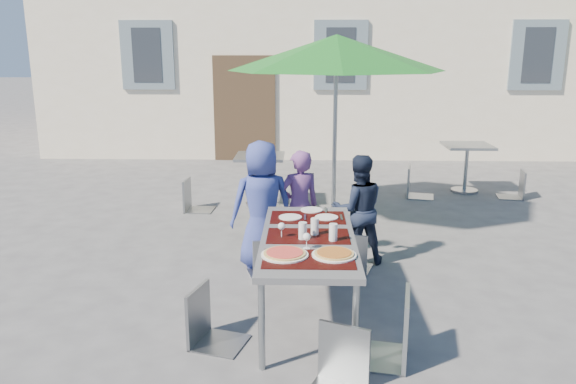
{
  "coord_description": "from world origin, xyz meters",
  "views": [
    {
      "loc": [
        -0.74,
        -4.4,
        2.3
      ],
      "look_at": [
        -0.9,
        1.07,
        0.91
      ],
      "focal_mm": 35.0,
      "sensor_mm": 36.0,
      "label": 1
    }
  ],
  "objects_px": {
    "pizza_near_left": "(285,254)",
    "bg_chair_l_0": "(192,176)",
    "pizza_near_right": "(334,254)",
    "chair_5": "(340,325)",
    "cafe_table_1": "(467,158)",
    "bg_chair_r_1": "(518,168)",
    "child_1": "(299,207)",
    "chair_4": "(393,285)",
    "dining_table": "(308,242)",
    "bg_chair_l_1": "(416,164)",
    "child_2": "(358,209)",
    "child_0": "(262,204)",
    "cafe_table_0": "(260,171)",
    "chair_3": "(208,284)",
    "chair_2": "(352,228)",
    "patio_umbrella": "(336,54)",
    "chair_0": "(269,233)",
    "chair_1": "(310,234)",
    "bg_chair_r_0": "(285,174)"
  },
  "relations": [
    {
      "from": "bg_chair_l_0",
      "to": "bg_chair_l_1",
      "type": "height_order",
      "value": "bg_chair_l_1"
    },
    {
      "from": "child_1",
      "to": "child_2",
      "type": "bearing_deg",
      "value": 157.42
    },
    {
      "from": "pizza_near_left",
      "to": "cafe_table_0",
      "type": "distance_m",
      "value": 4.2
    },
    {
      "from": "chair_1",
      "to": "chair_2",
      "type": "relative_size",
      "value": 0.99
    },
    {
      "from": "child_0",
      "to": "cafe_table_0",
      "type": "xyz_separation_m",
      "value": [
        -0.21,
        2.47,
        -0.15
      ]
    },
    {
      "from": "pizza_near_right",
      "to": "chair_4",
      "type": "distance_m",
      "value": 0.51
    },
    {
      "from": "chair_4",
      "to": "dining_table",
      "type": "bearing_deg",
      "value": 131.84
    },
    {
      "from": "chair_0",
      "to": "child_0",
      "type": "bearing_deg",
      "value": 105.03
    },
    {
      "from": "dining_table",
      "to": "chair_2",
      "type": "relative_size",
      "value": 2.16
    },
    {
      "from": "bg_chair_l_0",
      "to": "cafe_table_1",
      "type": "bearing_deg",
      "value": 16.02
    },
    {
      "from": "child_0",
      "to": "patio_umbrella",
      "type": "height_order",
      "value": "patio_umbrella"
    },
    {
      "from": "chair_0",
      "to": "chair_2",
      "type": "distance_m",
      "value": 0.88
    },
    {
      "from": "pizza_near_right",
      "to": "chair_0",
      "type": "relative_size",
      "value": 0.41
    },
    {
      "from": "chair_0",
      "to": "bg_chair_l_0",
      "type": "relative_size",
      "value": 0.96
    },
    {
      "from": "chair_1",
      "to": "chair_2",
      "type": "height_order",
      "value": "chair_2"
    },
    {
      "from": "pizza_near_left",
      "to": "patio_umbrella",
      "type": "bearing_deg",
      "value": 80.52
    },
    {
      "from": "bg_chair_r_0",
      "to": "chair_1",
      "type": "bearing_deg",
      "value": -82.49
    },
    {
      "from": "dining_table",
      "to": "bg_chair_l_0",
      "type": "relative_size",
      "value": 2.08
    },
    {
      "from": "child_1",
      "to": "child_2",
      "type": "distance_m",
      "value": 0.65
    },
    {
      "from": "chair_4",
      "to": "chair_5",
      "type": "bearing_deg",
      "value": -135.76
    },
    {
      "from": "chair_2",
      "to": "bg_chair_r_0",
      "type": "distance_m",
      "value": 2.53
    },
    {
      "from": "pizza_near_left",
      "to": "bg_chair_l_0",
      "type": "height_order",
      "value": "bg_chair_l_0"
    },
    {
      "from": "child_0",
      "to": "child_2",
      "type": "bearing_deg",
      "value": 169.81
    },
    {
      "from": "bg_chair_l_1",
      "to": "bg_chair_l_0",
      "type": "bearing_deg",
      "value": -165.36
    },
    {
      "from": "chair_0",
      "to": "bg_chair_l_1",
      "type": "bearing_deg",
      "value": 57.77
    },
    {
      "from": "child_1",
      "to": "cafe_table_1",
      "type": "bearing_deg",
      "value": -150.57
    },
    {
      "from": "pizza_near_left",
      "to": "child_1",
      "type": "height_order",
      "value": "child_1"
    },
    {
      "from": "chair_3",
      "to": "bg_chair_r_0",
      "type": "height_order",
      "value": "bg_chair_r_0"
    },
    {
      "from": "chair_0",
      "to": "bg_chair_l_0",
      "type": "xyz_separation_m",
      "value": [
        -1.27,
        2.5,
        0.02
      ]
    },
    {
      "from": "chair_0",
      "to": "chair_4",
      "type": "bearing_deg",
      "value": -56.89
    },
    {
      "from": "chair_0",
      "to": "chair_4",
      "type": "distance_m",
      "value": 1.87
    },
    {
      "from": "chair_0",
      "to": "chair_4",
      "type": "xyz_separation_m",
      "value": [
        1.02,
        -1.56,
        0.12
      ]
    },
    {
      "from": "child_1",
      "to": "chair_5",
      "type": "xyz_separation_m",
      "value": [
        0.3,
        -2.47,
        -0.13
      ]
    },
    {
      "from": "chair_2",
      "to": "cafe_table_1",
      "type": "distance_m",
      "value": 4.17
    },
    {
      "from": "chair_3",
      "to": "bg_chair_r_1",
      "type": "height_order",
      "value": "chair_3"
    },
    {
      "from": "child_0",
      "to": "chair_2",
      "type": "height_order",
      "value": "child_0"
    },
    {
      "from": "child_2",
      "to": "bg_chair_l_0",
      "type": "bearing_deg",
      "value": -50.95
    },
    {
      "from": "child_2",
      "to": "bg_chair_r_1",
      "type": "height_order",
      "value": "child_2"
    },
    {
      "from": "child_1",
      "to": "child_2",
      "type": "xyz_separation_m",
      "value": [
        0.64,
        -0.02,
        -0.02
      ]
    },
    {
      "from": "pizza_near_left",
      "to": "chair_0",
      "type": "bearing_deg",
      "value": 98.77
    },
    {
      "from": "bg_chair_l_0",
      "to": "bg_chair_r_1",
      "type": "xyz_separation_m",
      "value": [
        5.02,
        0.87,
        -0.03
      ]
    },
    {
      "from": "chair_3",
      "to": "bg_chair_r_1",
      "type": "relative_size",
      "value": 1.05
    },
    {
      "from": "patio_umbrella",
      "to": "bg_chair_l_0",
      "type": "relative_size",
      "value": 3.17
    },
    {
      "from": "bg_chair_r_1",
      "to": "chair_1",
      "type": "bearing_deg",
      "value": -134.48
    },
    {
      "from": "bg_chair_r_1",
      "to": "cafe_table_1",
      "type": "bearing_deg",
      "value": 152.46
    },
    {
      "from": "chair_5",
      "to": "bg_chair_r_1",
      "type": "distance_m",
      "value": 6.2
    },
    {
      "from": "chair_2",
      "to": "bg_chair_r_0",
      "type": "bearing_deg",
      "value": 108.21
    },
    {
      "from": "pizza_near_right",
      "to": "pizza_near_left",
      "type": "bearing_deg",
      "value": -179.03
    },
    {
      "from": "chair_5",
      "to": "cafe_table_1",
      "type": "bearing_deg",
      "value": 66.91
    },
    {
      "from": "pizza_near_right",
      "to": "bg_chair_l_0",
      "type": "bearing_deg",
      "value": 115.85
    }
  ]
}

